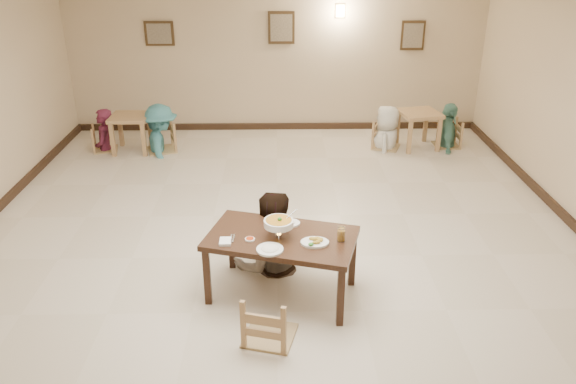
{
  "coord_description": "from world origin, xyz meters",
  "views": [
    {
      "loc": [
        0.02,
        -5.92,
        3.59
      ],
      "look_at": [
        0.13,
        -0.27,
        1.0
      ],
      "focal_mm": 35.0,
      "sensor_mm": 36.0,
      "label": 1
    }
  ],
  "objects_px": {
    "bg_diner_c": "(389,106)",
    "bg_chair_rr": "(449,122)",
    "bg_table_right": "(419,119)",
    "bg_chair_lr": "(159,123)",
    "main_table": "(281,242)",
    "bg_table_left": "(130,123)",
    "bg_chair_ll": "(103,127)",
    "bg_chair_rl": "(388,122)",
    "drink_glass": "(341,235)",
    "curry_warmer": "(279,223)",
    "bg_diner_d": "(451,103)",
    "chair_near": "(269,294)",
    "bg_diner_b": "(158,105)",
    "chair_far": "(273,226)",
    "main_diner": "(269,193)",
    "bg_diner_a": "(100,109)"
  },
  "relations": [
    {
      "from": "bg_chair_rl",
      "to": "bg_diner_d",
      "type": "bearing_deg",
      "value": -64.77
    },
    {
      "from": "bg_chair_ll",
      "to": "bg_chair_rl",
      "type": "relative_size",
      "value": 0.88
    },
    {
      "from": "bg_chair_lr",
      "to": "chair_near",
      "type": "bearing_deg",
      "value": 2.37
    },
    {
      "from": "chair_far",
      "to": "curry_warmer",
      "type": "bearing_deg",
      "value": -92.15
    },
    {
      "from": "bg_diner_b",
      "to": "bg_diner_d",
      "type": "xyz_separation_m",
      "value": [
        5.26,
        0.15,
        -0.04
      ]
    },
    {
      "from": "chair_far",
      "to": "bg_table_left",
      "type": "relative_size",
      "value": 1.38
    },
    {
      "from": "bg_table_right",
      "to": "bg_diner_b",
      "type": "height_order",
      "value": "bg_diner_b"
    },
    {
      "from": "bg_table_right",
      "to": "bg_chair_rr",
      "type": "relative_size",
      "value": 0.84
    },
    {
      "from": "main_diner",
      "to": "bg_table_right",
      "type": "bearing_deg",
      "value": -134.9
    },
    {
      "from": "bg_diner_b",
      "to": "curry_warmer",
      "type": "bearing_deg",
      "value": -171.36
    },
    {
      "from": "bg_chair_lr",
      "to": "bg_diner_a",
      "type": "bearing_deg",
      "value": -111.63
    },
    {
      "from": "chair_near",
      "to": "bg_chair_lr",
      "type": "distance_m",
      "value": 5.64
    },
    {
      "from": "main_table",
      "to": "bg_table_left",
      "type": "xyz_separation_m",
      "value": [
        -2.67,
        4.54,
        -0.11
      ]
    },
    {
      "from": "chair_far",
      "to": "bg_diner_c",
      "type": "distance_m",
      "value": 4.43
    },
    {
      "from": "curry_warmer",
      "to": "bg_table_left",
      "type": "relative_size",
      "value": 0.52
    },
    {
      "from": "bg_chair_ll",
      "to": "bg_diner_c",
      "type": "bearing_deg",
      "value": -103.29
    },
    {
      "from": "main_table",
      "to": "main_diner",
      "type": "bearing_deg",
      "value": 118.15
    },
    {
      "from": "bg_diner_c",
      "to": "bg_chair_rr",
      "type": "bearing_deg",
      "value": 108.96
    },
    {
      "from": "bg_chair_rl",
      "to": "bg_chair_ll",
      "type": "bearing_deg",
      "value": 112.18
    },
    {
      "from": "chair_near",
      "to": "bg_diner_d",
      "type": "relative_size",
      "value": 0.62
    },
    {
      "from": "main_diner",
      "to": "bg_diner_a",
      "type": "height_order",
      "value": "main_diner"
    },
    {
      "from": "main_table",
      "to": "bg_chair_rl",
      "type": "distance_m",
      "value": 5.02
    },
    {
      "from": "bg_table_right",
      "to": "bg_chair_lr",
      "type": "xyz_separation_m",
      "value": [
        -4.69,
        -0.09,
        -0.03
      ]
    },
    {
      "from": "bg_diner_d",
      "to": "bg_diner_c",
      "type": "bearing_deg",
      "value": 103.55
    },
    {
      "from": "bg_table_right",
      "to": "bg_diner_c",
      "type": "relative_size",
      "value": 0.5
    },
    {
      "from": "bg_chair_rr",
      "to": "bg_diner_d",
      "type": "distance_m",
      "value": 0.34
    },
    {
      "from": "chair_far",
      "to": "bg_chair_ll",
      "type": "height_order",
      "value": "chair_far"
    },
    {
      "from": "drink_glass",
      "to": "bg_chair_lr",
      "type": "bearing_deg",
      "value": 120.74
    },
    {
      "from": "bg_chair_rr",
      "to": "bg_diner_d",
      "type": "height_order",
      "value": "bg_diner_d"
    },
    {
      "from": "chair_far",
      "to": "bg_diner_c",
      "type": "height_order",
      "value": "bg_diner_c"
    },
    {
      "from": "bg_chair_rl",
      "to": "curry_warmer",
      "type": "bearing_deg",
      "value": 178.58
    },
    {
      "from": "bg_chair_rl",
      "to": "bg_diner_d",
      "type": "relative_size",
      "value": 0.6
    },
    {
      "from": "chair_near",
      "to": "bg_diner_b",
      "type": "relative_size",
      "value": 0.58
    },
    {
      "from": "chair_far",
      "to": "main_diner",
      "type": "xyz_separation_m",
      "value": [
        -0.03,
        -0.11,
        0.48
      ]
    },
    {
      "from": "chair_near",
      "to": "bg_table_right",
      "type": "distance_m",
      "value": 5.98
    },
    {
      "from": "chair_near",
      "to": "bg_table_right",
      "type": "relative_size",
      "value": 1.26
    },
    {
      "from": "chair_near",
      "to": "bg_chair_ll",
      "type": "xyz_separation_m",
      "value": [
        -3.06,
        5.32,
        -0.07
      ]
    },
    {
      "from": "bg_diner_d",
      "to": "bg_table_right",
      "type": "bearing_deg",
      "value": 106.41
    },
    {
      "from": "bg_chair_ll",
      "to": "bg_chair_rr",
      "type": "height_order",
      "value": "bg_chair_rr"
    },
    {
      "from": "bg_chair_ll",
      "to": "bg_diner_a",
      "type": "bearing_deg",
      "value": -148.6
    },
    {
      "from": "bg_chair_lr",
      "to": "chair_far",
      "type": "bearing_deg",
      "value": 9.55
    },
    {
      "from": "drink_glass",
      "to": "curry_warmer",
      "type": "bearing_deg",
      "value": 171.97
    },
    {
      "from": "curry_warmer",
      "to": "bg_diner_d",
      "type": "xyz_separation_m",
      "value": [
        3.14,
        4.7,
        -0.07
      ]
    },
    {
      "from": "bg_chair_rl",
      "to": "bg_diner_d",
      "type": "xyz_separation_m",
      "value": [
        1.14,
        0.07,
        0.33
      ]
    },
    {
      "from": "bg_chair_ll",
      "to": "bg_diner_b",
      "type": "xyz_separation_m",
      "value": [
        1.04,
        -0.05,
        0.43
      ]
    },
    {
      "from": "bg_diner_a",
      "to": "bg_diner_c",
      "type": "bearing_deg",
      "value": 85.17
    },
    {
      "from": "bg_diner_c",
      "to": "curry_warmer",
      "type": "bearing_deg",
      "value": -7.69
    },
    {
      "from": "curry_warmer",
      "to": "bg_chair_rl",
      "type": "height_order",
      "value": "curry_warmer"
    },
    {
      "from": "curry_warmer",
      "to": "bg_chair_ll",
      "type": "xyz_separation_m",
      "value": [
        -3.16,
        4.61,
        -0.45
      ]
    },
    {
      "from": "bg_diner_b",
      "to": "bg_diner_c",
      "type": "height_order",
      "value": "bg_diner_b"
    }
  ]
}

